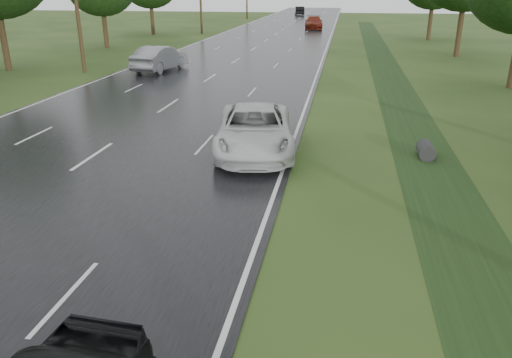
% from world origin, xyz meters
% --- Properties ---
extents(road, '(14.00, 180.00, 0.04)m').
position_xyz_m(road, '(0.00, 45.00, 0.02)').
color(road, black).
rests_on(road, ground).
extents(edge_stripe_east, '(0.12, 180.00, 0.01)m').
position_xyz_m(edge_stripe_east, '(6.75, 45.00, 0.04)').
color(edge_stripe_east, silver).
rests_on(edge_stripe_east, road).
extents(edge_stripe_west, '(0.12, 180.00, 0.01)m').
position_xyz_m(edge_stripe_west, '(-6.75, 45.00, 0.04)').
color(edge_stripe_west, silver).
rests_on(edge_stripe_west, road).
extents(center_line, '(0.12, 180.00, 0.01)m').
position_xyz_m(center_line, '(0.00, 45.00, 0.04)').
color(center_line, silver).
rests_on(center_line, road).
extents(drainage_ditch, '(2.20, 120.00, 0.56)m').
position_xyz_m(drainage_ditch, '(11.50, 18.71, 0.04)').
color(drainage_ditch, '#1C3113').
rests_on(drainage_ditch, ground).
extents(white_pickup, '(3.54, 6.09, 1.60)m').
position_xyz_m(white_pickup, '(5.50, 9.51, 0.84)').
color(white_pickup, silver).
rests_on(white_pickup, road).
extents(silver_sedan, '(2.64, 5.41, 1.71)m').
position_xyz_m(silver_sedan, '(-4.16, 26.35, 0.89)').
color(silver_sedan, '#9A9CA2').
rests_on(silver_sedan, road).
extents(far_car_red, '(2.74, 5.95, 1.69)m').
position_xyz_m(far_car_red, '(4.09, 64.00, 0.88)').
color(far_car_red, maroon).
rests_on(far_car_red, road).
extents(far_car_dark, '(2.46, 5.21, 1.65)m').
position_xyz_m(far_car_dark, '(-1.00, 98.49, 0.87)').
color(far_car_dark, black).
rests_on(far_car_dark, road).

